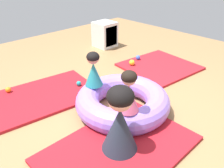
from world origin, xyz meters
name	(u,v)px	position (x,y,z in m)	size (l,w,h in m)	color
ground_plane	(121,114)	(0.00, 0.00, 0.00)	(8.00, 8.00, 0.00)	#9E7549
gym_mat_near_right	(159,66)	(1.59, 0.54, 0.02)	(1.23, 1.18, 0.04)	red
gym_mat_far_right	(44,96)	(-0.51, 1.11, 0.02)	(1.51, 1.03, 0.04)	#B21923
gym_mat_far_left	(119,149)	(-0.49, -0.44, 0.02)	(1.62, 1.09, 0.04)	#B21923
inflatable_cushion	(123,101)	(0.06, 0.04, 0.16)	(1.25, 1.25, 0.31)	#9975EA
child_in_teal	(93,69)	(-0.09, 0.44, 0.54)	(0.31, 0.31, 0.47)	teal
child_in_pink	(129,92)	(-0.20, -0.28, 0.55)	(0.35, 0.35, 0.49)	#E5608E
adult_seated	(120,120)	(-0.49, -0.44, 0.40)	(0.49, 0.49, 0.75)	#232D3D
play_ball_green	(154,121)	(0.10, -0.45, 0.09)	(0.09, 0.09, 0.09)	green
play_ball_yellow	(132,62)	(1.23, 0.91, 0.09)	(0.11, 0.11, 0.11)	yellow
play_ball_orange	(8,90)	(-0.86, 1.54, 0.08)	(0.08, 0.08, 0.08)	orange
play_ball_blue	(138,58)	(1.52, 1.00, 0.08)	(0.09, 0.09, 0.09)	blue
play_ball_teal	(79,83)	(0.03, 0.97, 0.08)	(0.08, 0.08, 0.08)	teal
storage_cube	(106,35)	(1.68, 2.11, 0.28)	(0.44, 0.44, 0.56)	silver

